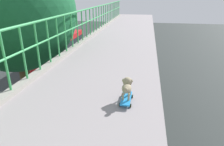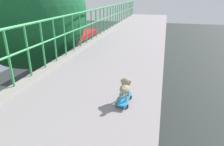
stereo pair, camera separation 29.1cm
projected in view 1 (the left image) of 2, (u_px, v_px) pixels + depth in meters
city_bus at (60, 48)px, 24.17m from camera, size 2.58×10.59×3.05m
roadside_tree_mid at (14, 14)px, 7.31m from camera, size 4.50×4.50×9.31m
toy_skateboard at (126, 98)px, 3.50m from camera, size 0.21×0.51×0.08m
small_dog at (127, 86)px, 3.47m from camera, size 0.19×0.40×0.33m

